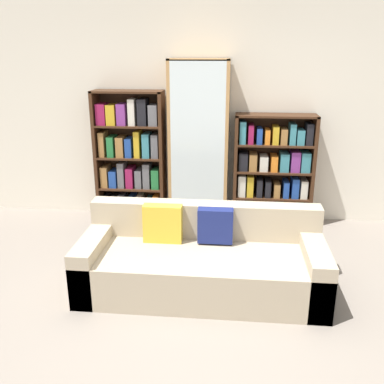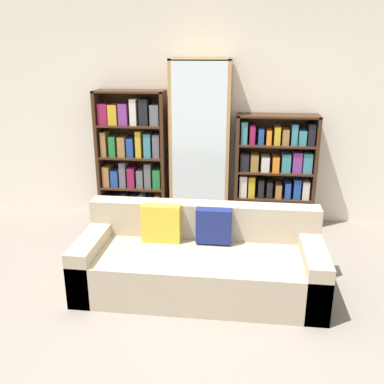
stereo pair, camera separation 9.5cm
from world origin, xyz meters
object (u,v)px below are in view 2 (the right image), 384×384
couch (200,262)px  display_cabinet (200,145)px  wine_bottle (255,229)px  bookshelf_left (132,158)px  bookshelf_right (275,173)px

couch → display_cabinet: size_ratio=1.08×
wine_bottle → bookshelf_left: bearing=160.1°
couch → wine_bottle: 1.22m
display_cabinet → wine_bottle: size_ratio=5.68×
couch → bookshelf_left: size_ratio=1.33×
bookshelf_left → bookshelf_right: size_ratio=1.19×
bookshelf_right → wine_bottle: 0.80m
bookshelf_right → couch: bearing=-114.5°
bookshelf_left → wine_bottle: bookshelf_left is taller
bookshelf_left → wine_bottle: bearing=-19.9°
wine_bottle → display_cabinet: bearing=141.5°
bookshelf_right → wine_bottle: size_ratio=3.89×
bookshelf_left → wine_bottle: 1.78m
couch → wine_bottle: (0.53, 1.09, -0.12)m
display_cabinet → bookshelf_right: 0.98m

